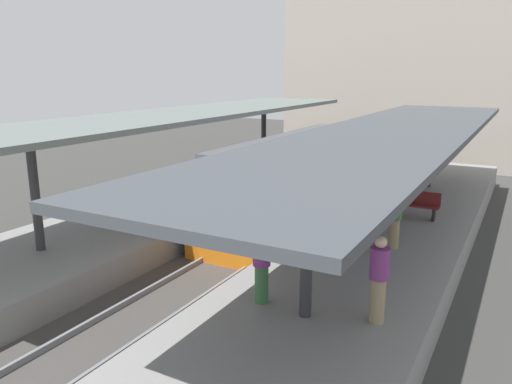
{
  "coord_description": "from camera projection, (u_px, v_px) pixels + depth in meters",
  "views": [
    {
      "loc": [
        7.22,
        -13.1,
        5.61
      ],
      "look_at": [
        -0.19,
        0.39,
        1.87
      ],
      "focal_mm": 35.05,
      "sensor_mm": 36.0,
      "label": 1
    }
  ],
  "objects": [
    {
      "name": "platform_bench",
      "position": [
        417.0,
        204.0,
        16.01
      ],
      "size": [
        1.4,
        0.41,
        0.86
      ],
      "color": "black",
      "rests_on": "platform_right"
    },
    {
      "name": "canopy_left",
      "position": [
        182.0,
        116.0,
        17.88
      ],
      "size": [
        4.18,
        21.0,
        3.16
      ],
      "color": "#333335",
      "rests_on": "platform_left"
    },
    {
      "name": "platform_right",
      "position": [
        374.0,
        258.0,
        13.97
      ],
      "size": [
        4.4,
        28.0,
        1.0
      ],
      "primitive_type": "cube",
      "color": "gray",
      "rests_on": "ground_plane"
    },
    {
      "name": "track_ballast",
      "position": [
        255.0,
        249.0,
        15.84
      ],
      "size": [
        3.2,
        28.0,
        0.2
      ],
      "primitive_type": "cube",
      "color": "#423F3D",
      "rests_on": "ground_plane"
    },
    {
      "name": "passenger_far_end",
      "position": [
        395.0,
        218.0,
        13.2
      ],
      "size": [
        0.36,
        0.36,
        1.59
      ],
      "color": "#998460",
      "rests_on": "platform_right"
    },
    {
      "name": "station_building_backdrop",
      "position": [
        437.0,
        73.0,
        30.77
      ],
      "size": [
        18.0,
        6.0,
        11.0
      ],
      "primitive_type": "cube",
      "color": "#A89E8E",
      "rests_on": "ground_plane"
    },
    {
      "name": "ground_plane",
      "position": [
        255.0,
        252.0,
        15.87
      ],
      "size": [
        80.0,
        80.0,
        0.0
      ],
      "primitive_type": "plane",
      "color": "#383835"
    },
    {
      "name": "platform_left",
      "position": [
        161.0,
        220.0,
        17.53
      ],
      "size": [
        4.4,
        28.0,
        1.0
      ],
      "primitive_type": "cube",
      "color": "gray",
      "rests_on": "ground_plane"
    },
    {
      "name": "rail_far_side",
      "position": [
        276.0,
        248.0,
        15.47
      ],
      "size": [
        0.08,
        28.0,
        0.14
      ],
      "primitive_type": "cube",
      "color": "slate",
      "rests_on": "track_ballast"
    },
    {
      "name": "rail_near_side",
      "position": [
        236.0,
        241.0,
        16.14
      ],
      "size": [
        0.08,
        28.0,
        0.14
      ],
      "primitive_type": "cube",
      "color": "slate",
      "rests_on": "track_ballast"
    },
    {
      "name": "passenger_mid_platform",
      "position": [
        379.0,
        278.0,
        9.22
      ],
      "size": [
        0.36,
        0.36,
        1.69
      ],
      "color": "#998460",
      "rests_on": "platform_right"
    },
    {
      "name": "commuter_train",
      "position": [
        297.0,
        180.0,
        18.16
      ],
      "size": [
        2.78,
        10.21,
        3.1
      ],
      "color": "#472D6B",
      "rests_on": "track_ballast"
    },
    {
      "name": "passenger_near_bench",
      "position": [
        262.0,
        262.0,
        10.04
      ],
      "size": [
        0.36,
        0.36,
        1.69
      ],
      "color": "#386B3D",
      "rests_on": "platform_right"
    },
    {
      "name": "platform_sign",
      "position": [
        296.0,
        196.0,
        12.29
      ],
      "size": [
        0.9,
        0.08,
        2.21
      ],
      "color": "#262628",
      "rests_on": "platform_right"
    },
    {
      "name": "canopy_right",
      "position": [
        394.0,
        133.0,
        14.36
      ],
      "size": [
        4.18,
        21.0,
        2.99
      ],
      "color": "#333335",
      "rests_on": "platform_right"
    }
  ]
}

